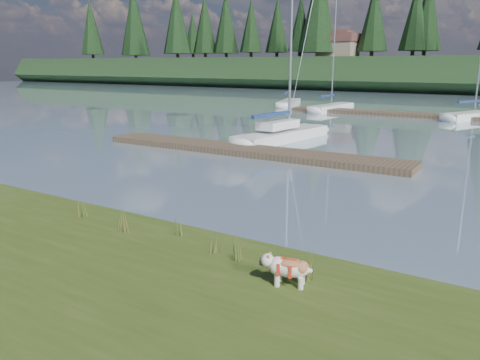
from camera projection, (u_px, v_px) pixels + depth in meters
The scene contains 22 objects.
ground at pixel (420, 117), 38.00m from camera, with size 200.00×200.00×0.00m, color #8298AB.
bank at pixel (1, 301), 8.24m from camera, with size 60.00×9.00×0.35m, color #384A18.
ridge at pixel (478, 75), 72.90m from camera, with size 200.00×20.00×5.00m, color #1C3218.
bulldog at pixel (288, 267), 8.38m from camera, with size 0.95×0.55×0.56m.
sailboat_main at pixel (288, 132), 26.78m from camera, with size 2.76×8.39×11.92m.
dock_near at pixel (245, 150), 22.67m from camera, with size 16.00×2.00×0.30m, color #4C3D2C.
dock_far at pixel (447, 117), 36.95m from camera, with size 26.00×2.20×0.30m, color #4C3D2C.
sailboat_bg_0 at pixel (290, 102), 48.32m from camera, with size 3.26×7.22×10.41m.
sailboat_bg_1 at pixel (334, 107), 43.44m from camera, with size 2.26×7.32×10.84m.
sailboat_bg_2 at pixel (479, 114), 36.79m from camera, with size 4.61×7.28×11.19m.
weed_0 at pixel (123, 221), 11.03m from camera, with size 0.17×0.14×0.67m.
weed_1 at pixel (181, 226), 10.83m from camera, with size 0.17×0.14×0.56m.
weed_2 at pixel (237, 248), 9.46m from camera, with size 0.17×0.14×0.62m.
weed_3 at pixel (81, 207), 12.12m from camera, with size 0.17×0.14×0.64m.
weed_4 at pixel (217, 246), 9.84m from camera, with size 0.17×0.14×0.36m.
weed_5 at pixel (313, 267), 8.55m from camera, with size 0.17×0.14×0.68m.
mud_lip at pixel (165, 232), 11.90m from camera, with size 60.00×0.50×0.14m, color #33281C.
conifer_0 at pixel (177, 20), 93.49m from camera, with size 5.72×5.72×14.15m.
conifer_1 at pixel (251, 25), 89.49m from camera, with size 4.40×4.40×11.30m.
conifer_2 at pixel (319, 6), 78.82m from camera, with size 6.60×6.60×16.05m.
conifer_3 at pixel (416, 15), 74.93m from camera, with size 4.84×4.84×12.25m.
house_0 at pixel (338, 45), 80.46m from camera, with size 6.30×5.30×4.65m.
Camera 1 is at (7.51, -10.15, 4.25)m, focal length 35.00 mm.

